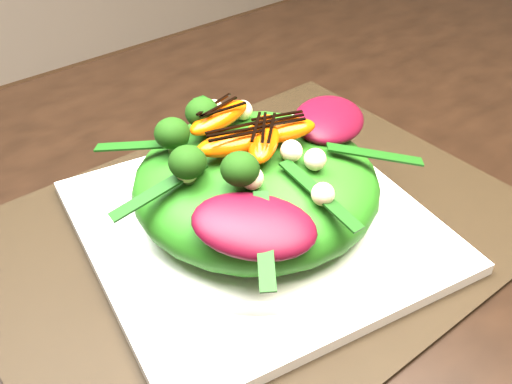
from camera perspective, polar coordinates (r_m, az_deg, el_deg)
dining_table at (r=0.49m, az=-3.44°, el=-12.02°), size 1.60×0.90×0.75m
placemat at (r=0.53m, az=0.00°, el=-3.74°), size 0.46×0.35×0.00m
plate_base at (r=0.52m, az=0.00°, el=-3.15°), size 0.32×0.32×0.01m
salad_bowl at (r=0.51m, az=0.00°, el=-2.02°), size 0.25×0.25×0.02m
lettuce_mound at (r=0.49m, az=0.00°, el=0.80°), size 0.26×0.26×0.07m
radicchio_leaf at (r=0.52m, az=7.00°, el=6.88°), size 0.10×0.09×0.02m
orange_segment at (r=0.46m, az=-3.04°, el=4.43°), size 0.06×0.03×0.02m
broccoli_floret at (r=0.46m, az=-9.42°, el=3.87°), size 0.04×0.04×0.04m
macadamia_nut at (r=0.48m, az=5.74°, el=5.04°), size 0.02×0.02×0.02m
balsamic_drizzle at (r=0.46m, az=-3.08°, el=5.31°), size 0.04×0.00×0.00m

